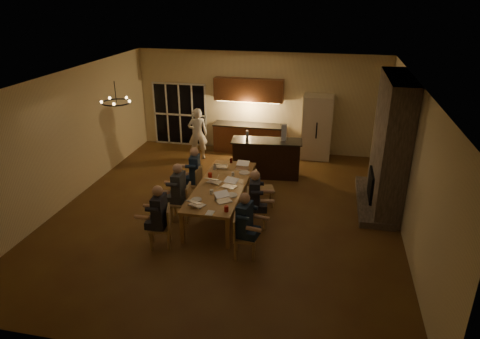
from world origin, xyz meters
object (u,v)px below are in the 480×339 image
object	(u,v)px
chair_left_mid	(181,202)
laptop_b	(224,197)
chandelier	(116,102)
plate_near	(231,195)
person_left_far	(195,173)
chair_left_near	(160,227)
dining_table	(222,199)
person_left_mid	(179,192)
laptop_a	(197,200)
chair_right_mid	(256,209)
laptop_e	(221,163)
person_right_near	(244,225)
can_silver	(216,197)
mug_back	(215,168)
chair_left_far	(192,183)
redcup_near	(226,209)
chair_right_near	(245,237)
laptop_c	(214,178)
laptop_f	(242,165)
can_cola	(231,161)
person_left_near	(160,216)
bar_blender	(284,132)
laptop_d	(229,182)
chair_right_far	(265,189)
plate_far	(244,173)
person_right_mid	(255,199)
bar_island	(266,158)
redcup_mid	(210,175)
plate_left	(196,199)
refrigerator	(317,127)
mug_mid	(233,174)
standing_person	(198,134)
mug_front	(212,192)

from	to	relation	value
chair_left_mid	laptop_b	distance (m)	1.23
chandelier	plate_near	world-z (taller)	chandelier
person_left_far	chair_left_near	bearing A→B (deg)	-9.46
dining_table	chair_left_mid	world-z (taller)	chair_left_mid
person_left_mid	laptop_a	xyz separation A→B (m)	(0.64, -0.65, 0.17)
chair_right_mid	laptop_e	distance (m)	1.92
person_right_near	can_silver	bearing A→B (deg)	53.35
mug_back	chair_left_far	bearing A→B (deg)	-150.04
chair_left_far	mug_back	xyz separation A→B (m)	(0.53, 0.31, 0.36)
redcup_near	laptop_e	bearing A→B (deg)	106.96
chair_right_near	can_silver	world-z (taller)	chair_right_near
chandelier	laptop_c	size ratio (longest dim) A/B	1.99
person_right_near	plate_near	bearing A→B (deg)	34.97
chair_right_mid	mug_back	world-z (taller)	chair_right_mid
laptop_f	can_silver	size ratio (longest dim) A/B	2.67
chair_left_mid	chair_right_mid	world-z (taller)	same
person_left_far	can_cola	bearing A→B (deg)	125.68
chair_right_near	person_left_near	world-z (taller)	person_left_near
can_silver	bar_blender	distance (m)	3.49
laptop_d	mug_back	world-z (taller)	laptop_d
chair_right_mid	can_cola	xyz separation A→B (m)	(-1.00, 1.80, 0.37)
chair_right_far	plate_far	world-z (taller)	chair_right_far
chair_left_mid	person_right_near	distance (m)	2.05
person_right_mid	redcup_near	xyz separation A→B (m)	(-0.46, -0.77, 0.12)
bar_island	laptop_c	bearing A→B (deg)	-116.40
person_left_near	plate_far	bearing A→B (deg)	149.17
laptop_c	redcup_mid	distance (m)	0.31
laptop_c	chandelier	bearing A→B (deg)	33.82
person_left_mid	plate_left	bearing A→B (deg)	53.04
dining_table	can_cola	size ratio (longest dim) A/B	25.11
chair_right_mid	redcup_mid	distance (m)	1.54
mug_back	laptop_c	bearing A→B (deg)	-75.68
chair_right_near	laptop_f	size ratio (longest dim) A/B	2.78
chair_right_mid	plate_left	distance (m)	1.36
plate_near	plate_far	bearing A→B (deg)	88.42
laptop_d	redcup_near	distance (m)	1.19
refrigerator	mug_mid	world-z (taller)	refrigerator
chair_left_near	redcup_near	bearing A→B (deg)	89.40
bar_blender	can_cola	bearing A→B (deg)	-140.56
chair_right_mid	person_right_mid	distance (m)	0.25
standing_person	chandelier	xyz separation A→B (m)	(-0.50, -3.95, 1.93)
chair_right_far	mug_mid	bearing A→B (deg)	77.78
chair_right_mid	laptop_d	distance (m)	0.90
refrigerator	mug_front	world-z (taller)	refrigerator
mug_mid	chair_left_near	bearing A→B (deg)	-115.55
mug_front	laptop_f	bearing A→B (deg)	76.32
refrigerator	person_left_mid	xyz separation A→B (m)	(-2.89, -4.66, -0.31)
person_right_mid	laptop_c	world-z (taller)	person_right_mid
standing_person	plate_left	world-z (taller)	standing_person
mug_back	plate_left	xyz separation A→B (m)	(0.05, -1.73, -0.04)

